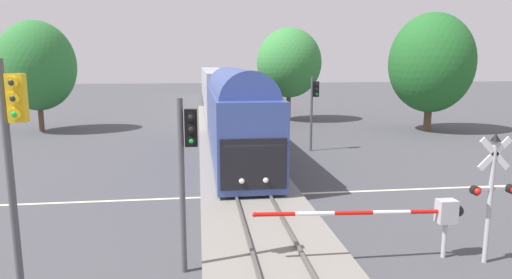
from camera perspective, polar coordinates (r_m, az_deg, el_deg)
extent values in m
plane|color=#47474C|center=(19.75, -0.72, -7.23)|extent=(220.00, 220.00, 0.00)
cube|color=beige|center=(19.75, -0.72, -7.22)|extent=(44.00, 0.20, 0.01)
cube|color=gray|center=(19.72, -0.72, -6.98)|extent=(4.40, 80.00, 0.18)
cube|color=#56514C|center=(19.61, -2.81, -6.60)|extent=(0.10, 80.00, 0.14)
cube|color=#56514C|center=(19.77, 1.36, -6.46)|extent=(0.10, 80.00, 0.14)
cube|color=#384C93|center=(26.87, -2.67, 2.30)|extent=(3.00, 17.89, 3.90)
cube|color=black|center=(18.19, -0.30, -3.22)|extent=(2.76, 0.08, 2.15)
cylinder|color=#384C93|center=(26.69, -2.70, 6.19)|extent=(2.76, 16.10, 2.76)
sphere|color=#F4F2CC|center=(18.30, -1.85, -5.36)|extent=(0.24, 0.24, 0.24)
sphere|color=#F4F2CC|center=(18.42, 1.26, -5.25)|extent=(0.24, 0.24, 0.24)
cube|color=#B7BCC6|center=(48.39, -4.83, 6.06)|extent=(3.00, 23.69, 4.60)
cube|color=black|center=(48.46, -3.04, 6.44)|extent=(0.04, 21.32, 0.90)
cube|color=gold|center=(48.57, -3.01, 4.74)|extent=(0.04, 21.79, 0.36)
cube|color=#B7BCC6|center=(72.92, -5.73, 7.32)|extent=(3.00, 23.69, 4.60)
cube|color=black|center=(72.97, -4.54, 7.57)|extent=(0.04, 21.32, 0.90)
cube|color=gold|center=(73.04, -4.52, 6.44)|extent=(0.04, 21.79, 0.36)
cylinder|color=#B7B7BC|center=(14.77, 23.07, -11.80)|extent=(0.14, 0.14, 1.10)
cube|color=#B7B7BC|center=(14.47, 23.31, -8.48)|extent=(0.56, 0.40, 0.70)
sphere|color=black|center=(14.65, 24.50, -8.35)|extent=(0.36, 0.36, 0.36)
cylinder|color=red|center=(14.19, 21.29, -8.64)|extent=(1.15, 0.12, 0.15)
cylinder|color=white|center=(13.68, 17.02, -8.94)|extent=(1.15, 0.12, 0.15)
cylinder|color=red|center=(13.24, 12.43, -9.21)|extent=(1.15, 0.12, 0.15)
cylinder|color=white|center=(12.90, 7.56, -9.43)|extent=(1.15, 0.12, 0.15)
cylinder|color=red|center=(12.65, 2.46, -9.58)|extent=(1.15, 0.12, 0.15)
sphere|color=red|center=(12.57, -0.16, -9.64)|extent=(0.14, 0.14, 0.14)
cylinder|color=#B2B2B7|center=(14.54, 27.86, -7.27)|extent=(0.14, 0.14, 3.62)
cube|color=white|center=(14.19, 28.37, -1.63)|extent=(0.98, 0.05, 0.98)
cube|color=white|center=(14.19, 28.37, -1.63)|extent=(0.98, 0.05, 0.98)
cube|color=#B2B2B7|center=(14.43, 27.99, -5.61)|extent=(1.10, 0.08, 0.08)
cylinder|color=black|center=(14.04, 26.39, -5.89)|extent=(0.26, 0.18, 0.26)
cylinder|color=black|center=(14.67, 29.98, -5.54)|extent=(0.26, 0.18, 0.26)
sphere|color=red|center=(13.96, 26.62, -5.99)|extent=(0.20, 0.20, 0.20)
cone|color=black|center=(14.13, 28.48, 0.25)|extent=(0.28, 0.28, 0.22)
cylinder|color=#4C4C51|center=(12.29, -9.48, -6.14)|extent=(0.16, 0.16, 4.89)
cube|color=black|center=(11.94, -8.36, 1.50)|extent=(0.34, 0.26, 1.00)
sphere|color=#262626|center=(11.75, -8.41, 2.94)|extent=(0.20, 0.20, 0.20)
cylinder|color=black|center=(11.72, -8.42, 2.92)|extent=(0.24, 0.10, 0.24)
sphere|color=#262626|center=(11.79, -8.37, 1.39)|extent=(0.20, 0.20, 0.20)
cylinder|color=black|center=(11.76, -8.38, 1.37)|extent=(0.24, 0.10, 0.24)
sphere|color=green|center=(11.84, -8.34, -0.14)|extent=(0.20, 0.20, 0.20)
cylinder|color=black|center=(11.81, -8.34, -0.16)|extent=(0.24, 0.10, 0.24)
cylinder|color=#4C4C51|center=(29.41, 7.15, 3.24)|extent=(0.16, 0.16, 4.90)
cube|color=black|center=(29.34, 7.75, 6.44)|extent=(0.34, 0.26, 1.00)
sphere|color=#262626|center=(29.17, 7.84, 7.05)|extent=(0.20, 0.20, 0.20)
cylinder|color=black|center=(29.14, 7.85, 7.05)|extent=(0.24, 0.10, 0.24)
sphere|color=#262626|center=(29.19, 7.82, 6.43)|extent=(0.20, 0.20, 0.20)
cylinder|color=black|center=(29.16, 7.84, 6.42)|extent=(0.24, 0.10, 0.24)
sphere|color=green|center=(29.21, 7.81, 5.80)|extent=(0.20, 0.20, 0.20)
cylinder|color=black|center=(29.18, 7.82, 5.79)|extent=(0.24, 0.10, 0.24)
cylinder|color=#4C4C51|center=(10.86, -28.86, -6.67)|extent=(0.16, 0.16, 5.89)
cube|color=gold|center=(10.39, -28.40, 4.74)|extent=(0.34, 0.26, 1.00)
sphere|color=#262626|center=(10.24, -28.84, 6.44)|extent=(0.20, 0.20, 0.20)
cylinder|color=gold|center=(10.21, -28.90, 6.43)|extent=(0.24, 0.10, 0.24)
sphere|color=#262626|center=(10.25, -28.69, 4.66)|extent=(0.20, 0.20, 0.20)
cylinder|color=gold|center=(10.23, -28.75, 4.64)|extent=(0.24, 0.10, 0.24)
sphere|color=green|center=(10.28, -28.55, 2.89)|extent=(0.20, 0.20, 0.20)
cylinder|color=gold|center=(10.25, -28.60, 2.87)|extent=(0.24, 0.10, 0.24)
cylinder|color=brown|center=(41.73, -25.94, 2.78)|extent=(0.43, 0.43, 2.76)
ellipsoid|color=#2D7533|center=(41.49, -26.38, 8.49)|extent=(6.27, 6.27, 7.43)
cylinder|color=brown|center=(44.89, 4.21, 4.48)|extent=(0.43, 0.43, 3.22)
ellipsoid|color=#38843D|center=(44.69, 4.28, 9.82)|extent=(6.40, 6.40, 6.86)
cylinder|color=brown|center=(40.61, 21.23, 2.88)|extent=(0.62, 0.62, 2.67)
ellipsoid|color=#236628|center=(40.37, 21.62, 9.15)|extent=(6.97, 6.97, 8.27)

